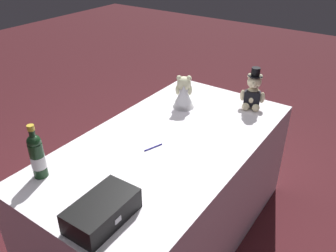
{
  "coord_description": "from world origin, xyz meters",
  "views": [
    {
      "loc": [
        -1.42,
        -0.99,
        1.86
      ],
      "look_at": [
        0.0,
        0.0,
        0.85
      ],
      "focal_mm": 36.91,
      "sensor_mm": 36.0,
      "label": 1
    }
  ],
  "objects_px": {
    "teddy_bear_bride": "(184,94)",
    "signing_pen": "(153,148)",
    "champagne_bottle": "(37,155)",
    "gift_case_black": "(102,211)",
    "teddy_bear_groom": "(253,93)"
  },
  "relations": [
    {
      "from": "teddy_bear_bride",
      "to": "signing_pen",
      "type": "height_order",
      "value": "teddy_bear_bride"
    },
    {
      "from": "teddy_bear_bride",
      "to": "signing_pen",
      "type": "distance_m",
      "value": 0.56
    },
    {
      "from": "teddy_bear_groom",
      "to": "teddy_bear_bride",
      "type": "xyz_separation_m",
      "value": [
        -0.28,
        0.39,
        -0.0
      ]
    },
    {
      "from": "champagne_bottle",
      "to": "signing_pen",
      "type": "distance_m",
      "value": 0.62
    },
    {
      "from": "teddy_bear_bride",
      "to": "champagne_bottle",
      "type": "xyz_separation_m",
      "value": [
        -1.06,
        0.18,
        0.02
      ]
    },
    {
      "from": "champagne_bottle",
      "to": "gift_case_black",
      "type": "distance_m",
      "value": 0.48
    },
    {
      "from": "signing_pen",
      "to": "gift_case_black",
      "type": "relative_size",
      "value": 0.38
    },
    {
      "from": "teddy_bear_groom",
      "to": "signing_pen",
      "type": "relative_size",
      "value": 2.38
    },
    {
      "from": "teddy_bear_groom",
      "to": "champagne_bottle",
      "type": "distance_m",
      "value": 1.46
    },
    {
      "from": "teddy_bear_bride",
      "to": "champagne_bottle",
      "type": "bearing_deg",
      "value": 170.41
    },
    {
      "from": "teddy_bear_bride",
      "to": "signing_pen",
      "type": "relative_size",
      "value": 1.93
    },
    {
      "from": "gift_case_black",
      "to": "signing_pen",
      "type": "bearing_deg",
      "value": 15.98
    },
    {
      "from": "teddy_bear_bride",
      "to": "gift_case_black",
      "type": "bearing_deg",
      "value": -164.94
    },
    {
      "from": "teddy_bear_bride",
      "to": "gift_case_black",
      "type": "distance_m",
      "value": 1.15
    },
    {
      "from": "champagne_bottle",
      "to": "gift_case_black",
      "type": "xyz_separation_m",
      "value": [
        -0.04,
        -0.48,
        -0.07
      ]
    }
  ]
}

